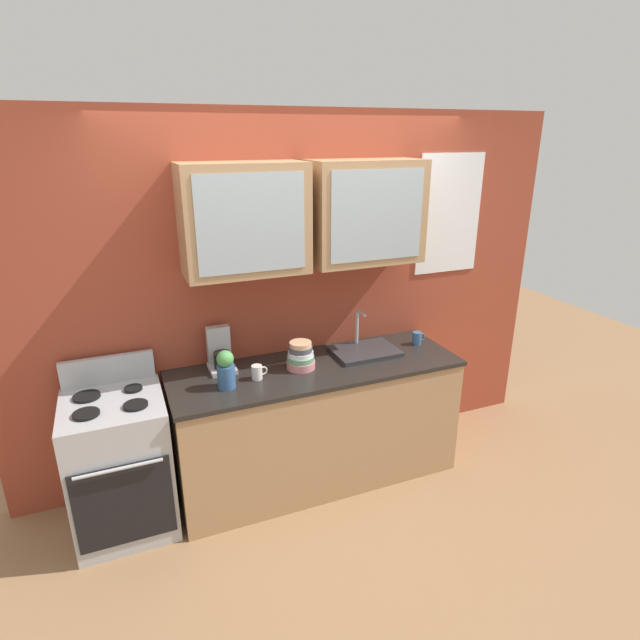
{
  "coord_description": "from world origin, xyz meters",
  "views": [
    {
      "loc": [
        -1.19,
        -2.96,
        2.38
      ],
      "look_at": [
        0.03,
        0.0,
        1.22
      ],
      "focal_mm": 28.82,
      "sensor_mm": 36.0,
      "label": 1
    }
  ],
  "objects": [
    {
      "name": "ground_plane",
      "position": [
        0.0,
        0.0,
        0.0
      ],
      "size": [
        10.0,
        10.0,
        0.0
      ],
      "primitive_type": "plane",
      "color": "#936B47"
    },
    {
      "name": "back_wall_unit",
      "position": [
        0.01,
        0.32,
        1.44
      ],
      "size": [
        4.08,
        0.46,
        2.54
      ],
      "color": "#993D28",
      "rests_on": "ground_plane"
    },
    {
      "name": "counter",
      "position": [
        0.0,
        0.0,
        0.44
      ],
      "size": [
        2.0,
        0.67,
        0.89
      ],
      "color": "#A87F56",
      "rests_on": "ground_plane"
    },
    {
      "name": "stove_range",
      "position": [
        -1.31,
        -0.0,
        0.45
      ],
      "size": [
        0.59,
        0.64,
        1.07
      ],
      "color": "#ADAFB5",
      "rests_on": "ground_plane"
    },
    {
      "name": "sink_faucet",
      "position": [
        0.41,
        0.07,
        0.91
      ],
      "size": [
        0.46,
        0.33,
        0.29
      ],
      "color": "#2D2D30",
      "rests_on": "counter"
    },
    {
      "name": "bowl_stack",
      "position": [
        -0.11,
        0.01,
        0.97
      ],
      "size": [
        0.19,
        0.19,
        0.19
      ],
      "color": "#D87F84",
      "rests_on": "counter"
    },
    {
      "name": "vase",
      "position": [
        -0.64,
        -0.08,
        1.01
      ],
      "size": [
        0.11,
        0.11,
        0.25
      ],
      "color": "#33598C",
      "rests_on": "counter"
    },
    {
      "name": "cup_near_sink",
      "position": [
        0.85,
        0.08,
        0.93
      ],
      "size": [
        0.1,
        0.07,
        0.1
      ],
      "color": "#38608C",
      "rests_on": "counter"
    },
    {
      "name": "cup_near_bowls",
      "position": [
        -0.43,
        -0.03,
        0.93
      ],
      "size": [
        0.11,
        0.07,
        0.09
      ],
      "color": "silver",
      "rests_on": "counter"
    },
    {
      "name": "coffee_maker",
      "position": [
        -0.61,
        0.21,
        0.99
      ],
      "size": [
        0.17,
        0.2,
        0.29
      ],
      "color": "#B7B7BC",
      "rests_on": "counter"
    }
  ]
}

